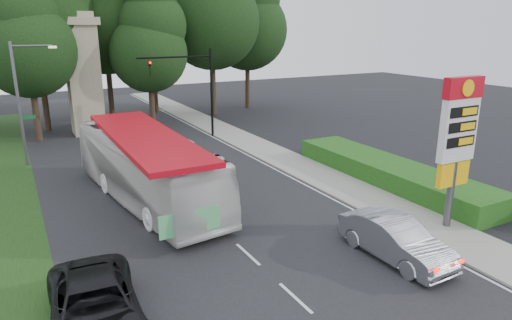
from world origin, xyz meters
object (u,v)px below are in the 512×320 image
gas_station_pylon (458,133)px  suv_charcoal (95,307)px  streetlight_signs (22,98)px  monument (83,74)px  transit_bus (146,168)px  sedan_silver (395,239)px  traffic_signal_mast (196,81)px

gas_station_pylon → suv_charcoal: 15.83m
streetlight_signs → monument: size_ratio=0.80×
streetlight_signs → transit_bus: 11.76m
streetlight_signs → sedan_silver: streetlight_signs is taller
monument → sedan_silver: (6.99, -28.98, -4.28)m
sedan_silver → monument: bearing=102.0°
traffic_signal_mast → streetlight_signs: streetlight_signs is taller
monument → suv_charcoal: size_ratio=1.77×
sedan_silver → streetlight_signs: bearing=118.2°
gas_station_pylon → transit_bus: 15.00m
gas_station_pylon → suv_charcoal: size_ratio=1.21×
streetlight_signs → suv_charcoal: (0.79, -20.04, -3.65)m
streetlight_signs → monument: 9.44m
transit_bus → suv_charcoal: (-4.29, -9.76, -1.03)m
traffic_signal_mast → sedan_silver: traffic_signal_mast is taller
streetlight_signs → suv_charcoal: streetlight_signs is taller
sedan_silver → gas_station_pylon: bearing=11.5°
gas_station_pylon → traffic_signal_mast: traffic_signal_mast is taller
monument → suv_charcoal: 28.67m
gas_station_pylon → sedan_silver: 5.64m
traffic_signal_mast → sedan_silver: 23.31m
sedan_silver → suv_charcoal: sedan_silver is taller
gas_station_pylon → monument: size_ratio=0.68×
streetlight_signs → monument: (4.99, 7.99, 0.67)m
monument → transit_bus: bearing=-89.7°
gas_station_pylon → traffic_signal_mast: 22.29m
traffic_signal_mast → sedan_silver: (-0.69, -22.98, -3.85)m
gas_station_pylon → sedan_silver: size_ratio=1.37×
traffic_signal_mast → streetlight_signs: 12.83m
transit_bus → suv_charcoal: 10.71m
sedan_silver → transit_bus: bearing=121.2°
streetlight_signs → traffic_signal_mast: bearing=8.9°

